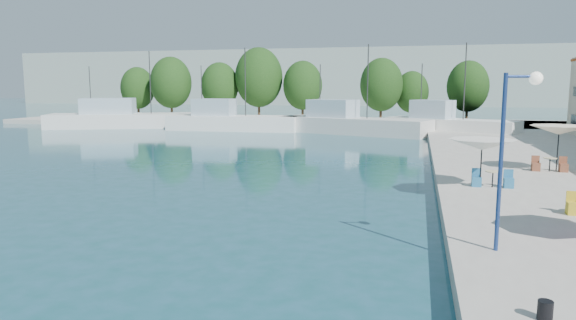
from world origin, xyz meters
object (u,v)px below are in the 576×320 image
(umbrella_cream, at_px, (559,130))
(bollard, at_px, (545,310))
(trawler_03, at_px, (349,124))
(trawler_01, at_px, (130,119))
(umbrella_white, at_px, (482,145))
(trawler_02, at_px, (230,122))
(street_lamp, at_px, (515,128))
(trawler_04, at_px, (447,126))

(umbrella_cream, xyz_separation_m, bollard, (-4.93, -20.23, -2.07))
(trawler_03, distance_m, umbrella_cream, 30.68)
(trawler_01, relative_size, trawler_03, 1.23)
(trawler_01, relative_size, bollard, 54.50)
(umbrella_white, bearing_deg, bollard, -91.17)
(trawler_02, distance_m, umbrella_cream, 40.45)
(trawler_01, height_order, trawler_02, same)
(street_lamp, bearing_deg, trawler_03, 92.62)
(trawler_02, xyz_separation_m, umbrella_white, (24.98, -33.50, 1.53))
(street_lamp, height_order, bollard, street_lamp)
(trawler_02, height_order, street_lamp, trawler_02)
(trawler_03, relative_size, street_lamp, 3.52)
(trawler_02, relative_size, bollard, 39.94)
(trawler_01, height_order, umbrella_cream, trawler_01)
(trawler_01, xyz_separation_m, street_lamp, (38.88, -44.33, 3.02))
(trawler_02, relative_size, street_lamp, 3.18)
(trawler_03, distance_m, bollard, 47.98)
(street_lamp, bearing_deg, bollard, -100.74)
(trawler_04, height_order, street_lamp, trawler_04)
(umbrella_cream, distance_m, bollard, 20.93)
(trawler_01, xyz_separation_m, umbrella_cream, (43.82, -28.64, 1.80))
(trawler_02, xyz_separation_m, bollard, (24.69, -47.72, -0.27))
(trawler_02, distance_m, umbrella_white, 41.81)
(umbrella_white, height_order, umbrella_cream, umbrella_cream)
(trawler_03, distance_m, umbrella_white, 34.33)
(trawler_04, bearing_deg, trawler_02, -153.80)
(trawler_01, distance_m, umbrella_cream, 52.38)
(umbrella_white, bearing_deg, street_lamp, -91.75)
(bollard, bearing_deg, umbrella_white, 88.83)
(trawler_02, bearing_deg, umbrella_cream, -44.64)
(trawler_04, bearing_deg, street_lamp, -63.90)
(trawler_03, relative_size, umbrella_cream, 5.81)
(trawler_01, height_order, trawler_04, same)
(trawler_04, xyz_separation_m, umbrella_cream, (4.50, -27.27, 1.80))
(trawler_03, height_order, street_lamp, trawler_03)
(umbrella_white, relative_size, street_lamp, 0.61)
(trawler_02, distance_m, trawler_03, 14.60)
(trawler_02, bearing_deg, trawler_03, -4.98)
(trawler_02, height_order, umbrella_white, trawler_02)
(trawler_02, distance_m, bollard, 53.73)
(trawler_04, distance_m, street_lamp, 43.07)
(umbrella_white, relative_size, bollard, 7.71)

